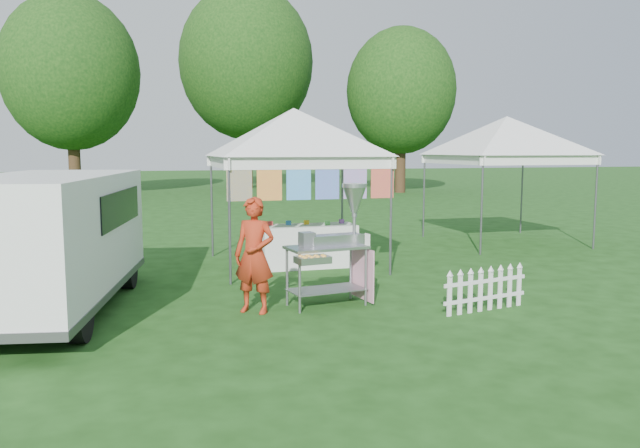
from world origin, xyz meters
name	(u,v)px	position (x,y,z in m)	size (l,w,h in m)	color
ground	(352,309)	(0.00, 0.00, 0.00)	(120.00, 120.00, 0.00)	#194012
canopy_main	(294,109)	(0.00, 3.49, 2.99)	(4.24, 4.24, 3.45)	#59595E
canopy_right	(507,117)	(5.50, 5.00, 2.99)	(4.24, 4.24, 3.45)	#59595E
tree_left	(70,73)	(-6.00, 24.00, 5.83)	(6.40, 6.40, 9.53)	#392114
tree_mid	(246,63)	(3.00, 28.00, 7.14)	(7.60, 7.60, 11.52)	#392114
tree_right	(401,91)	(10.00, 22.00, 5.18)	(5.60, 5.60, 8.42)	#392114
donut_cart	(338,234)	(-0.10, 0.32, 1.02)	(1.26, 1.03, 1.74)	gray
vendor	(254,255)	(-1.33, 0.20, 0.79)	(0.58, 0.38, 1.59)	#A62B14
cargo_van	(48,238)	(-4.04, 1.06, 1.01)	(2.53, 4.76, 1.88)	white
picket_fence	(485,290)	(1.75, -0.58, 0.29)	(1.41, 0.33, 0.56)	white
display_table	(308,246)	(0.21, 3.25, 0.40)	(1.80, 0.70, 0.80)	white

